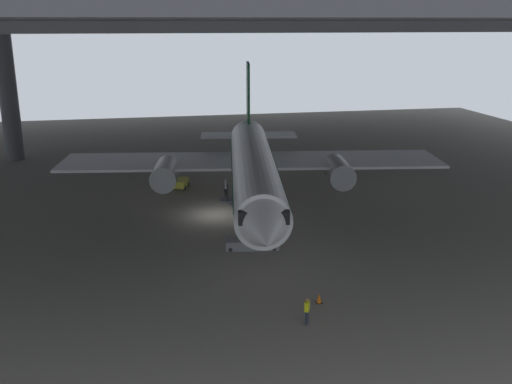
{
  "coord_description": "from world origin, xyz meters",
  "views": [
    {
      "loc": [
        -5.85,
        -47.0,
        16.02
      ],
      "look_at": [
        3.08,
        -2.54,
        2.61
      ],
      "focal_mm": 40.55,
      "sensor_mm": 36.0,
      "label": 1
    }
  ],
  "objects_px": {
    "crew_worker_by_stairs": "(258,217)",
    "baggage_tug": "(181,183)",
    "crew_worker_near_nose": "(307,309)",
    "airplane_main": "(253,167)",
    "boarding_stairs": "(251,238)",
    "traffic_cone_orange": "(319,298)"
  },
  "relations": [
    {
      "from": "crew_worker_near_nose",
      "to": "traffic_cone_orange",
      "type": "bearing_deg",
      "value": 58.07
    },
    {
      "from": "crew_worker_near_nose",
      "to": "traffic_cone_orange",
      "type": "xyz_separation_m",
      "value": [
        1.43,
        2.3,
        -0.64
      ]
    },
    {
      "from": "boarding_stairs",
      "to": "crew_worker_by_stairs",
      "type": "xyz_separation_m",
      "value": [
        1.28,
        3.89,
        0.27
      ]
    },
    {
      "from": "crew_worker_near_nose",
      "to": "baggage_tug",
      "type": "height_order",
      "value": "crew_worker_near_nose"
    },
    {
      "from": "crew_worker_near_nose",
      "to": "crew_worker_by_stairs",
      "type": "relative_size",
      "value": 0.93
    },
    {
      "from": "crew_worker_by_stairs",
      "to": "airplane_main",
      "type": "bearing_deg",
      "value": 81.93
    },
    {
      "from": "crew_worker_near_nose",
      "to": "boarding_stairs",
      "type": "bearing_deg",
      "value": 94.23
    },
    {
      "from": "crew_worker_near_nose",
      "to": "baggage_tug",
      "type": "bearing_deg",
      "value": 99.47
    },
    {
      "from": "crew_worker_by_stairs",
      "to": "baggage_tug",
      "type": "distance_m",
      "value": 14.1
    },
    {
      "from": "airplane_main",
      "to": "crew_worker_near_nose",
      "type": "xyz_separation_m",
      "value": [
        -1.33,
        -21.93,
        -2.58
      ]
    },
    {
      "from": "airplane_main",
      "to": "traffic_cone_orange",
      "type": "relative_size",
      "value": 63.05
    },
    {
      "from": "airplane_main",
      "to": "boarding_stairs",
      "type": "bearing_deg",
      "value": -102.04
    },
    {
      "from": "crew_worker_near_nose",
      "to": "traffic_cone_orange",
      "type": "distance_m",
      "value": 2.78
    },
    {
      "from": "crew_worker_near_nose",
      "to": "traffic_cone_orange",
      "type": "relative_size",
      "value": 2.72
    },
    {
      "from": "boarding_stairs",
      "to": "traffic_cone_orange",
      "type": "relative_size",
      "value": 7.88
    },
    {
      "from": "airplane_main",
      "to": "baggage_tug",
      "type": "height_order",
      "value": "airplane_main"
    },
    {
      "from": "airplane_main",
      "to": "baggage_tug",
      "type": "distance_m",
      "value": 9.56
    },
    {
      "from": "airplane_main",
      "to": "crew_worker_by_stairs",
      "type": "distance_m",
      "value": 6.91
    },
    {
      "from": "boarding_stairs",
      "to": "traffic_cone_orange",
      "type": "distance_m",
      "value": 9.66
    },
    {
      "from": "traffic_cone_orange",
      "to": "boarding_stairs",
      "type": "bearing_deg",
      "value": 103.75
    },
    {
      "from": "boarding_stairs",
      "to": "baggage_tug",
      "type": "xyz_separation_m",
      "value": [
        -3.91,
        16.99,
        -0.21
      ]
    },
    {
      "from": "traffic_cone_orange",
      "to": "baggage_tug",
      "type": "distance_m",
      "value": 27.08
    }
  ]
}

